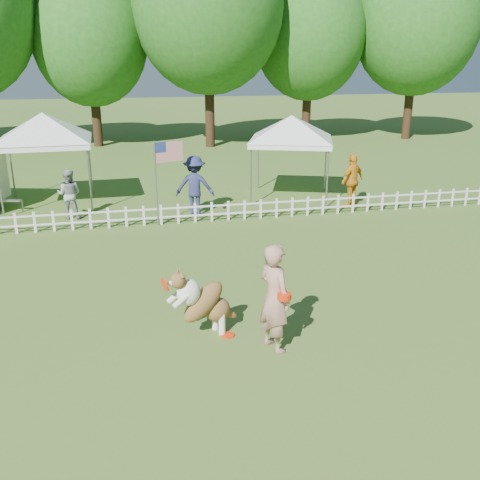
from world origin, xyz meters
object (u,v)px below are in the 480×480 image
(canopy_tent_right, at_px, (291,158))
(flag_pole, at_px, (156,184))
(canopy_tent_left, at_px, (47,161))
(spectator_c, at_px, (352,180))
(frisbee_on_turf, at_px, (228,335))
(dog, at_px, (204,302))
(spectator_b, at_px, (195,186))
(handler, at_px, (274,298))
(spectator_a, at_px, (69,194))

(canopy_tent_right, relative_size, flag_pole, 1.13)
(canopy_tent_left, distance_m, canopy_tent_right, 8.06)
(canopy_tent_left, relative_size, spectator_c, 1.70)
(frisbee_on_turf, height_order, canopy_tent_left, canopy_tent_left)
(dog, distance_m, canopy_tent_left, 10.57)
(canopy_tent_right, bearing_deg, frisbee_on_turf, -93.93)
(spectator_b, bearing_deg, spectator_c, -167.41)
(handler, xyz_separation_m, canopy_tent_left, (-4.69, 10.55, 0.54))
(canopy_tent_left, distance_m, flag_pole, 4.53)
(flag_pole, xyz_separation_m, spectator_b, (1.22, 0.85, -0.30))
(dog, distance_m, flag_pole, 6.82)
(frisbee_on_turf, bearing_deg, canopy_tent_right, 66.44)
(canopy_tent_right, distance_m, flag_pole, 5.26)
(canopy_tent_right, bearing_deg, spectator_a, -152.54)
(spectator_c, bearing_deg, canopy_tent_left, -42.60)
(spectator_a, bearing_deg, canopy_tent_left, -53.12)
(handler, height_order, spectator_b, handler)
(handler, xyz_separation_m, spectator_c, (4.94, 8.20, -0.06))
(spectator_c, bearing_deg, dog, 22.58)
(canopy_tent_left, relative_size, canopy_tent_right, 1.06)
(frisbee_on_turf, relative_size, spectator_a, 0.17)
(canopy_tent_left, bearing_deg, spectator_a, -69.30)
(spectator_c, bearing_deg, flag_pole, -22.17)
(canopy_tent_left, relative_size, flag_pole, 1.20)
(canopy_tent_right, distance_m, spectator_c, 2.30)
(flag_pole, bearing_deg, spectator_c, -13.72)
(frisbee_on_turf, bearing_deg, spectator_a, 111.74)
(dog, height_order, flag_pole, flag_pole)
(handler, height_order, dog, handler)
(canopy_tent_left, distance_m, spectator_b, 5.07)
(frisbee_on_turf, height_order, canopy_tent_right, canopy_tent_right)
(canopy_tent_left, bearing_deg, handler, -68.21)
(canopy_tent_left, xyz_separation_m, flag_pole, (3.29, -3.10, -0.24))
(spectator_c, bearing_deg, spectator_a, -32.46)
(flag_pole, bearing_deg, canopy_tent_left, 116.31)
(flag_pole, relative_size, spectator_b, 1.33)
(spectator_a, bearing_deg, handler, 128.19)
(handler, xyz_separation_m, canopy_tent_right, (3.32, 9.75, 0.45))
(flag_pole, xyz_separation_m, spectator_a, (-2.53, 1.30, -0.48))
(canopy_tent_left, xyz_separation_m, spectator_c, (9.63, -2.35, -0.60))
(handler, relative_size, canopy_tent_right, 0.67)
(spectator_c, bearing_deg, spectator_b, -30.05)
(canopy_tent_right, relative_size, spectator_a, 1.85)
(frisbee_on_turf, height_order, flag_pole, flag_pole)
(handler, height_order, frisbee_on_turf, handler)
(spectator_a, height_order, spectator_b, spectator_b)
(handler, bearing_deg, dog, 36.07)
(dog, relative_size, spectator_a, 0.89)
(dog, xyz_separation_m, canopy_tent_left, (-3.63, 9.89, 0.80))
(handler, bearing_deg, frisbee_on_turf, 27.41)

